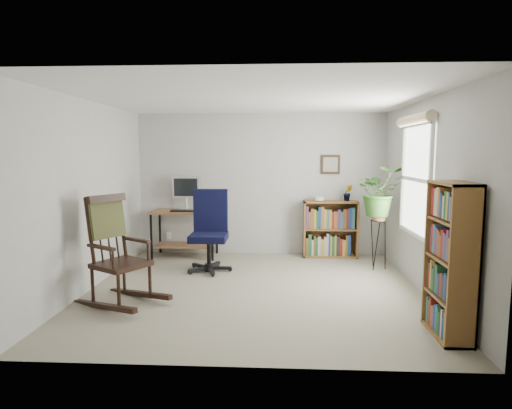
# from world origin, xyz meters

# --- Properties ---
(floor) EXTENTS (4.20, 4.00, 0.00)m
(floor) POSITION_xyz_m (0.00, 0.00, 0.00)
(floor) COLOR gray
(floor) RESTS_ON ground
(ceiling) EXTENTS (4.20, 4.00, 0.00)m
(ceiling) POSITION_xyz_m (0.00, 0.00, 2.40)
(ceiling) COLOR silver
(ceiling) RESTS_ON ground
(wall_back) EXTENTS (4.20, 0.00, 2.40)m
(wall_back) POSITION_xyz_m (0.00, 2.00, 1.20)
(wall_back) COLOR #B0B0AB
(wall_back) RESTS_ON ground
(wall_front) EXTENTS (4.20, 0.00, 2.40)m
(wall_front) POSITION_xyz_m (0.00, -2.00, 1.20)
(wall_front) COLOR #B0B0AB
(wall_front) RESTS_ON ground
(wall_left) EXTENTS (0.00, 4.00, 2.40)m
(wall_left) POSITION_xyz_m (-2.10, 0.00, 1.20)
(wall_left) COLOR #B0B0AB
(wall_left) RESTS_ON ground
(wall_right) EXTENTS (0.00, 4.00, 2.40)m
(wall_right) POSITION_xyz_m (2.10, 0.00, 1.20)
(wall_right) COLOR #B0B0AB
(wall_right) RESTS_ON ground
(window) EXTENTS (0.12, 1.20, 1.50)m
(window) POSITION_xyz_m (2.06, 0.30, 1.40)
(window) COLOR white
(window) RESTS_ON wall_right
(desk) EXTENTS (1.09, 0.60, 0.78)m
(desk) POSITION_xyz_m (-1.26, 1.70, 0.39)
(desk) COLOR #8B5E3D
(desk) RESTS_ON floor
(monitor) EXTENTS (0.46, 0.16, 0.56)m
(monitor) POSITION_xyz_m (-1.26, 1.84, 1.06)
(monitor) COLOR #BBBBC0
(monitor) RESTS_ON desk
(keyboard) EXTENTS (0.40, 0.15, 0.02)m
(keyboard) POSITION_xyz_m (-1.26, 1.58, 0.80)
(keyboard) COLOR black
(keyboard) RESTS_ON desk
(office_chair) EXTENTS (0.68, 0.68, 1.22)m
(office_chair) POSITION_xyz_m (-0.72, 0.82, 0.61)
(office_chair) COLOR black
(office_chair) RESTS_ON floor
(rocking_chair) EXTENTS (1.29, 1.14, 1.28)m
(rocking_chair) POSITION_xyz_m (-1.50, -0.59, 0.64)
(rocking_chair) COLOR black
(rocking_chair) RESTS_ON floor
(low_bookshelf) EXTENTS (0.90, 0.30, 0.95)m
(low_bookshelf) POSITION_xyz_m (1.17, 1.82, 0.47)
(low_bookshelf) COLOR brown
(low_bookshelf) RESTS_ON floor
(tall_bookshelf) EXTENTS (0.28, 0.65, 1.48)m
(tall_bookshelf) POSITION_xyz_m (1.92, -1.28, 0.74)
(tall_bookshelf) COLOR brown
(tall_bookshelf) RESTS_ON floor
(plant_stand) EXTENTS (0.31, 0.31, 0.86)m
(plant_stand) POSITION_xyz_m (1.80, 1.09, 0.43)
(plant_stand) COLOR black
(plant_stand) RESTS_ON floor
(spider_plant) EXTENTS (1.69, 1.88, 1.46)m
(spider_plant) POSITION_xyz_m (1.80, 1.09, 1.53)
(spider_plant) COLOR #2F5C20
(spider_plant) RESTS_ON plant_stand
(potted_plant_small) EXTENTS (0.13, 0.24, 0.11)m
(potted_plant_small) POSITION_xyz_m (1.45, 1.83, 1.00)
(potted_plant_small) COLOR #2F5C20
(potted_plant_small) RESTS_ON low_bookshelf
(framed_picture) EXTENTS (0.32, 0.04, 0.32)m
(framed_picture) POSITION_xyz_m (1.17, 1.97, 1.55)
(framed_picture) COLOR black
(framed_picture) RESTS_ON wall_back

